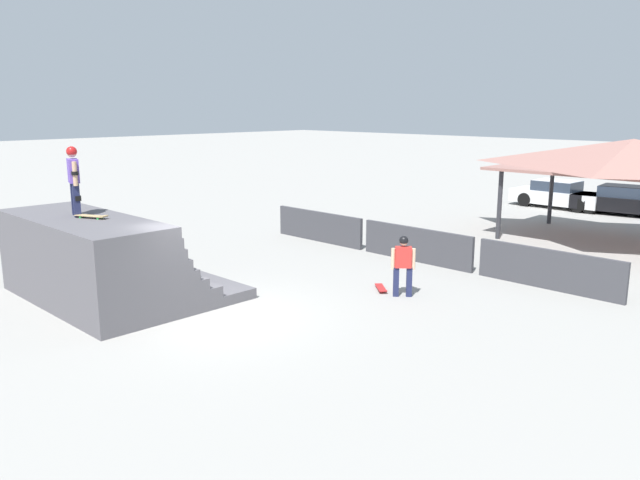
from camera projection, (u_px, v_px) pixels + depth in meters
ground_plane at (214, 316)px, 14.16m from camera, size 160.00×160.00×0.00m
quarter_pipe_ramp at (100, 263)px, 15.25m from camera, size 5.38×4.09×2.09m
skater_on_deck at (74, 176)px, 14.80m from camera, size 0.72×0.36×1.66m
skateboard_on_deck at (92, 216)px, 14.63m from camera, size 0.85×0.52×0.09m
bystander_walking at (403, 261)px, 15.45m from camera, size 0.52×0.47×1.55m
skateboard_on_ground at (381, 288)px, 16.13m from camera, size 0.72×0.66×0.09m
barrier_fence at (416, 245)px, 19.04m from camera, size 12.31×0.12×1.05m
pavilion_shelter at (632, 157)px, 20.78m from camera, size 8.49×4.88×3.61m
parked_car_white at (558, 195)px, 29.25m from camera, size 4.22×1.82×1.27m
parked_car_black at (628, 201)px, 27.25m from camera, size 4.72×2.21×1.27m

